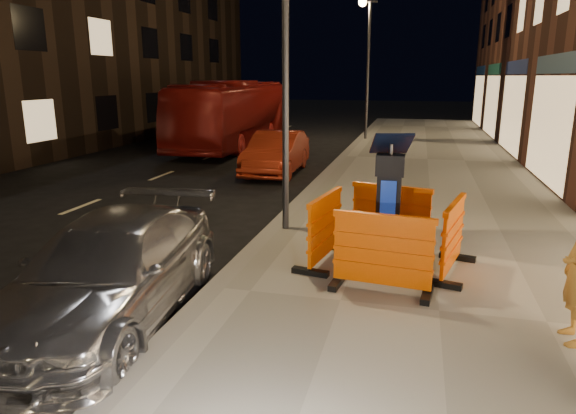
% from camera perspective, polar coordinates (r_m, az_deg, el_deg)
% --- Properties ---
extents(ground_plane, '(120.00, 120.00, 0.00)m').
position_cam_1_polar(ground_plane, '(7.33, -8.12, -9.87)').
color(ground_plane, black).
rests_on(ground_plane, ground).
extents(sidewalk, '(6.00, 60.00, 0.15)m').
position_cam_1_polar(sidewalk, '(6.83, 16.38, -11.54)').
color(sidewalk, gray).
rests_on(sidewalk, ground).
extents(kerb, '(0.30, 60.00, 0.15)m').
position_cam_1_polar(kerb, '(7.30, -8.14, -9.34)').
color(kerb, slate).
rests_on(kerb, ground).
extents(parking_kiosk, '(0.72, 0.72, 1.94)m').
position_cam_1_polar(parking_kiosk, '(7.79, 11.08, 0.18)').
color(parking_kiosk, black).
rests_on(parking_kiosk, sidewalk).
extents(barrier_front, '(1.45, 0.73, 1.08)m').
position_cam_1_polar(barrier_front, '(7.00, 10.45, -5.08)').
color(barrier_front, '#E95200').
rests_on(barrier_front, sidewalk).
extents(barrier_back, '(1.49, 0.91, 1.08)m').
position_cam_1_polar(barrier_back, '(8.82, 11.32, -1.06)').
color(barrier_back, '#E95200').
rests_on(barrier_back, sidewalk).
extents(barrier_kerbside, '(0.80, 1.46, 1.08)m').
position_cam_1_polar(barrier_kerbside, '(8.00, 4.13, -2.39)').
color(barrier_kerbside, '#E95200').
rests_on(barrier_kerbside, sidewalk).
extents(barrier_bldgside, '(0.88, 1.48, 1.08)m').
position_cam_1_polar(barrier_bldgside, '(7.92, 17.82, -3.25)').
color(barrier_bldgside, '#E95200').
rests_on(barrier_bldgside, sidewalk).
extents(car_silver, '(2.22, 4.53, 1.27)m').
position_cam_1_polar(car_silver, '(7.07, -18.71, -11.50)').
color(car_silver, '#ADADB2').
rests_on(car_silver, ground).
extents(car_red, '(1.51, 4.02, 1.31)m').
position_cam_1_polar(car_red, '(16.26, -1.27, 3.76)').
color(car_red, '#9F2B17').
rests_on(car_red, ground).
extents(bus_doubledecker, '(2.67, 10.14, 2.81)m').
position_cam_1_polar(bus_doubledecker, '(22.69, -5.92, 6.71)').
color(bus_doubledecker, maroon).
rests_on(bus_doubledecker, ground).
extents(street_lamp_mid, '(0.12, 0.12, 6.00)m').
position_cam_1_polar(street_lamp_mid, '(9.47, -0.28, 15.32)').
color(street_lamp_mid, '#3F3F44').
rests_on(street_lamp_mid, sidewalk).
extents(street_lamp_far, '(0.12, 0.12, 6.00)m').
position_cam_1_polar(street_lamp_far, '(24.28, 8.87, 14.57)').
color(street_lamp_far, '#3F3F44').
rests_on(street_lamp_far, sidewalk).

